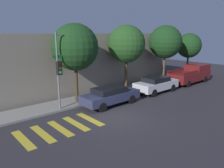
{
  "coord_description": "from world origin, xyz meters",
  "views": [
    {
      "loc": [
        -8.76,
        -9.88,
        5.32
      ],
      "look_at": [
        1.66,
        2.1,
        1.6
      ],
      "focal_mm": 35.0,
      "sensor_mm": 36.0,
      "label": 1
    }
  ],
  "objects_px": {
    "pickup_truck": "(191,74)",
    "tree_near_corner": "(75,47)",
    "sedan_near_corner": "(110,95)",
    "tree_behind_truck": "(189,46)",
    "traffic_light_pole": "(64,61)",
    "tree_far_end": "(165,42)",
    "sedan_middle": "(156,84)",
    "tree_midblock": "(126,44)"
  },
  "relations": [
    {
      "from": "tree_near_corner",
      "to": "tree_midblock",
      "type": "xyz_separation_m",
      "value": [
        5.35,
        0.0,
        0.06
      ]
    },
    {
      "from": "tree_near_corner",
      "to": "tree_far_end",
      "type": "relative_size",
      "value": 0.99
    },
    {
      "from": "sedan_near_corner",
      "to": "pickup_truck",
      "type": "relative_size",
      "value": 0.83
    },
    {
      "from": "tree_far_end",
      "to": "sedan_middle",
      "type": "bearing_deg",
      "value": -152.12
    },
    {
      "from": "pickup_truck",
      "to": "traffic_light_pole",
      "type": "bearing_deg",
      "value": 175.06
    },
    {
      "from": "tree_near_corner",
      "to": "tree_far_end",
      "type": "xyz_separation_m",
      "value": [
        11.17,
        0.0,
        0.08
      ]
    },
    {
      "from": "traffic_light_pole",
      "to": "tree_midblock",
      "type": "bearing_deg",
      "value": 7.27
    },
    {
      "from": "sedan_middle",
      "to": "tree_midblock",
      "type": "height_order",
      "value": "tree_midblock"
    },
    {
      "from": "sedan_near_corner",
      "to": "tree_midblock",
      "type": "relative_size",
      "value": 0.77
    },
    {
      "from": "tree_midblock",
      "to": "tree_behind_truck",
      "type": "bearing_deg",
      "value": 0.0
    },
    {
      "from": "pickup_truck",
      "to": "tree_near_corner",
      "type": "xyz_separation_m",
      "value": [
        -13.22,
        2.14,
        3.33
      ]
    },
    {
      "from": "sedan_middle",
      "to": "tree_near_corner",
      "type": "distance_m",
      "value": 8.23
    },
    {
      "from": "traffic_light_pole",
      "to": "pickup_truck",
      "type": "height_order",
      "value": "traffic_light_pole"
    },
    {
      "from": "tree_midblock",
      "to": "sedan_middle",
      "type": "bearing_deg",
      "value": -50.25
    },
    {
      "from": "sedan_near_corner",
      "to": "tree_near_corner",
      "type": "relative_size",
      "value": 0.77
    },
    {
      "from": "traffic_light_pole",
      "to": "sedan_middle",
      "type": "relative_size",
      "value": 1.21
    },
    {
      "from": "pickup_truck",
      "to": "tree_midblock",
      "type": "height_order",
      "value": "tree_midblock"
    },
    {
      "from": "sedan_middle",
      "to": "tree_near_corner",
      "type": "height_order",
      "value": "tree_near_corner"
    },
    {
      "from": "sedan_near_corner",
      "to": "tree_behind_truck",
      "type": "bearing_deg",
      "value": 8.44
    },
    {
      "from": "tree_far_end",
      "to": "tree_behind_truck",
      "type": "height_order",
      "value": "tree_far_end"
    },
    {
      "from": "tree_near_corner",
      "to": "tree_behind_truck",
      "type": "xyz_separation_m",
      "value": [
        16.01,
        0.0,
        -0.48
      ]
    },
    {
      "from": "traffic_light_pole",
      "to": "sedan_middle",
      "type": "xyz_separation_m",
      "value": [
        8.59,
        -1.27,
        -2.71
      ]
    },
    {
      "from": "tree_near_corner",
      "to": "tree_behind_truck",
      "type": "distance_m",
      "value": 16.02
    },
    {
      "from": "sedan_middle",
      "to": "sedan_near_corner",
      "type": "bearing_deg",
      "value": 180.0
    },
    {
      "from": "sedan_middle",
      "to": "pickup_truck",
      "type": "relative_size",
      "value": 0.8
    },
    {
      "from": "tree_near_corner",
      "to": "tree_far_end",
      "type": "distance_m",
      "value": 11.17
    },
    {
      "from": "traffic_light_pole",
      "to": "tree_far_end",
      "type": "height_order",
      "value": "tree_far_end"
    },
    {
      "from": "sedan_middle",
      "to": "tree_midblock",
      "type": "relative_size",
      "value": 0.74
    },
    {
      "from": "tree_midblock",
      "to": "tree_near_corner",
      "type": "bearing_deg",
      "value": 180.0
    },
    {
      "from": "tree_far_end",
      "to": "tree_near_corner",
      "type": "bearing_deg",
      "value": 180.0
    },
    {
      "from": "traffic_light_pole",
      "to": "tree_near_corner",
      "type": "relative_size",
      "value": 0.89
    },
    {
      "from": "pickup_truck",
      "to": "tree_far_end",
      "type": "bearing_deg",
      "value": 133.76
    },
    {
      "from": "pickup_truck",
      "to": "tree_far_end",
      "type": "xyz_separation_m",
      "value": [
        -2.05,
        2.14,
        3.41
      ]
    },
    {
      "from": "tree_far_end",
      "to": "traffic_light_pole",
      "type": "bearing_deg",
      "value": -176.07
    },
    {
      "from": "sedan_middle",
      "to": "tree_midblock",
      "type": "bearing_deg",
      "value": 129.75
    },
    {
      "from": "traffic_light_pole",
      "to": "tree_behind_truck",
      "type": "height_order",
      "value": "traffic_light_pole"
    },
    {
      "from": "tree_far_end",
      "to": "tree_behind_truck",
      "type": "bearing_deg",
      "value": 0.0
    },
    {
      "from": "tree_midblock",
      "to": "traffic_light_pole",
      "type": "bearing_deg",
      "value": -172.73
    },
    {
      "from": "tree_behind_truck",
      "to": "tree_far_end",
      "type": "bearing_deg",
      "value": 180.0
    },
    {
      "from": "sedan_middle",
      "to": "tree_behind_truck",
      "type": "height_order",
      "value": "tree_behind_truck"
    },
    {
      "from": "sedan_near_corner",
      "to": "tree_far_end",
      "type": "distance_m",
      "value": 10.46
    },
    {
      "from": "sedan_middle",
      "to": "tree_far_end",
      "type": "height_order",
      "value": "tree_far_end"
    }
  ]
}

